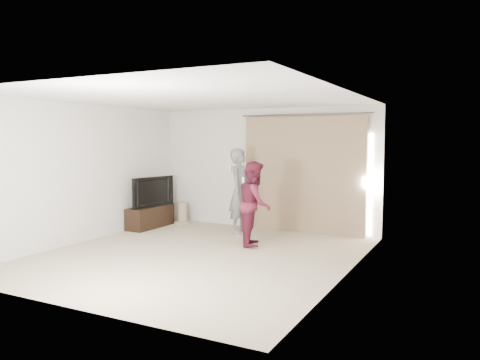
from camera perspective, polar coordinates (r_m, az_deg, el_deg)
name	(u,v)px	position (r m, az deg, el deg)	size (l,w,h in m)	color
floor	(197,255)	(7.94, -5.23, -9.12)	(5.50, 5.50, 0.00)	#BBAA8C
wall_back	(265,169)	(10.15, 3.06, 1.39)	(5.00, 0.04, 2.60)	silver
wall_left	(85,173)	(9.31, -18.41, 0.83)	(0.04, 5.50, 2.60)	silver
ceiling	(196,98)	(7.73, -5.38, 9.92)	(5.00, 5.50, 0.01)	white
curtain	(304,175)	(9.75, 7.79, 0.64)	(2.80, 0.11, 2.46)	#9B835F
tv_console	(150,217)	(10.50, -10.88, -4.42)	(0.42, 1.23, 0.47)	black
tv	(150,191)	(10.42, -10.93, -1.37)	(1.13, 0.15, 0.65)	black
scratching_post	(182,215)	(10.81, -7.04, -4.28)	(0.37, 0.37, 0.50)	tan
person_man	(240,191)	(9.61, 0.03, -1.35)	(0.46, 0.66, 1.75)	slate
person_woman	(255,203)	(8.52, 1.82, -2.86)	(0.82, 0.91, 1.54)	#591729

